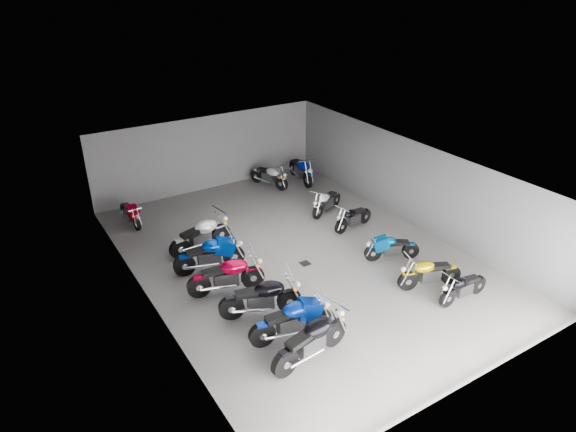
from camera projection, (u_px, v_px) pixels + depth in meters
name	position (u px, v px, depth m)	size (l,w,h in m)	color
ground	(297.00, 257.00, 17.28)	(14.00, 14.00, 0.00)	gray
wall_back	(208.00, 153.00, 21.88)	(10.00, 0.10, 3.20)	slate
wall_left	(146.00, 257.00, 14.19)	(0.10, 14.00, 3.20)	slate
wall_right	(411.00, 183.00, 18.94)	(0.10, 14.00, 3.20)	slate
ceiling	(298.00, 167.00, 15.84)	(10.00, 14.00, 0.04)	black
drain_grate	(305.00, 263.00, 16.89)	(0.32, 0.32, 0.01)	black
motorcycle_left_a	(311.00, 340.00, 12.60)	(2.40, 0.60, 1.06)	black
motorcycle_left_b	(292.00, 320.00, 13.34)	(2.32, 0.58, 1.02)	black
motorcycle_left_c	(262.00, 298.00, 14.21)	(2.27, 0.95, 1.04)	black
motorcycle_left_d	(227.00, 276.00, 15.22)	(2.32, 0.74, 1.03)	black
motorcycle_left_e	(210.00, 255.00, 16.31)	(2.31, 0.63, 1.02)	black
motorcycle_left_f	(201.00, 235.00, 17.46)	(2.34, 0.57, 1.03)	black
motorcycle_right_a	(463.00, 287.00, 14.90)	(1.85, 0.36, 0.81)	black
motorcycle_right_b	(429.00, 273.00, 15.48)	(2.01, 0.75, 0.91)	black
motorcycle_right_c	(391.00, 247.00, 16.95)	(1.76, 0.88, 0.82)	black
motorcycle_right_e	(353.00, 217.00, 18.94)	(1.85, 0.47, 0.82)	black
motorcycle_right_f	(326.00, 202.00, 20.14)	(1.84, 0.92, 0.86)	black
motorcycle_back_a	(130.00, 213.00, 19.26)	(0.40, 1.88, 0.82)	black
motorcycle_back_e	(269.00, 176.00, 22.49)	(0.80, 2.01, 0.91)	black
motorcycle_back_f	(301.00, 170.00, 23.00)	(0.62, 2.32, 1.02)	black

